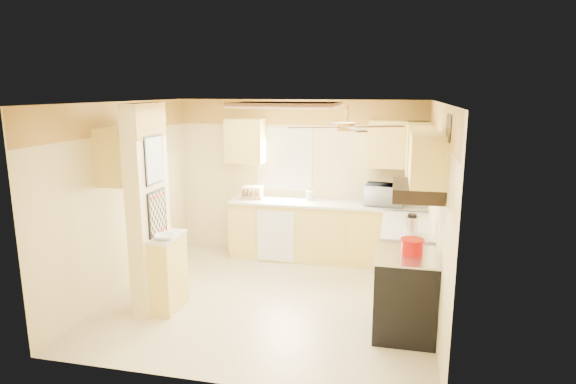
% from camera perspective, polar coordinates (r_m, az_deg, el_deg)
% --- Properties ---
extents(floor, '(4.00, 4.00, 0.00)m').
position_cam_1_polar(floor, '(6.39, -2.12, -12.45)').
color(floor, beige).
rests_on(floor, ground).
extents(ceiling, '(4.00, 4.00, 0.00)m').
position_cam_1_polar(ceiling, '(5.82, -2.31, 10.56)').
color(ceiling, white).
rests_on(ceiling, wall_back).
extents(wall_back, '(4.00, 0.00, 4.00)m').
position_cam_1_polar(wall_back, '(7.80, 1.36, 1.69)').
color(wall_back, beige).
rests_on(wall_back, floor).
extents(wall_front, '(4.00, 0.00, 4.00)m').
position_cam_1_polar(wall_front, '(4.25, -8.81, -7.31)').
color(wall_front, beige).
rests_on(wall_front, floor).
extents(wall_left, '(0.00, 3.80, 3.80)m').
position_cam_1_polar(wall_left, '(6.77, -18.81, -0.55)').
color(wall_left, beige).
rests_on(wall_left, floor).
extents(wall_right, '(0.00, 3.80, 3.80)m').
position_cam_1_polar(wall_right, '(5.82, 17.23, -2.43)').
color(wall_right, beige).
rests_on(wall_right, floor).
extents(wallpaper_border, '(4.00, 0.02, 0.40)m').
position_cam_1_polar(wallpaper_border, '(7.66, 1.37, 9.41)').
color(wallpaper_border, '#FFC64B').
rests_on(wallpaper_border, wall_back).
extents(partition_column, '(0.20, 0.70, 2.50)m').
position_cam_1_polar(partition_column, '(5.98, -16.20, -1.97)').
color(partition_column, beige).
rests_on(partition_column, floor).
extents(partition_ledge, '(0.25, 0.55, 0.90)m').
position_cam_1_polar(partition_ledge, '(6.12, -13.93, -9.39)').
color(partition_ledge, '#EFCD5D').
rests_on(partition_ledge, floor).
extents(ledge_top, '(0.28, 0.58, 0.04)m').
position_cam_1_polar(ledge_top, '(5.97, -14.15, -5.18)').
color(ledge_top, silver).
rests_on(ledge_top, partition_ledge).
extents(lower_cabinets_back, '(3.00, 0.60, 0.90)m').
position_cam_1_polar(lower_cabinets_back, '(7.62, 4.59, -4.79)').
color(lower_cabinets_back, '#EFCD5D').
rests_on(lower_cabinets_back, floor).
extents(lower_cabinets_right, '(0.60, 1.40, 0.90)m').
position_cam_1_polar(lower_cabinets_right, '(6.60, 13.79, -7.78)').
color(lower_cabinets_right, '#EFCD5D').
rests_on(lower_cabinets_right, floor).
extents(countertop_back, '(3.04, 0.64, 0.04)m').
position_cam_1_polar(countertop_back, '(7.48, 4.64, -1.37)').
color(countertop_back, silver).
rests_on(countertop_back, lower_cabinets_back).
extents(countertop_right, '(0.64, 1.44, 0.04)m').
position_cam_1_polar(countertop_right, '(6.46, 13.91, -3.84)').
color(countertop_right, silver).
rests_on(countertop_right, lower_cabinets_right).
extents(dishwasher_panel, '(0.58, 0.02, 0.80)m').
position_cam_1_polar(dishwasher_panel, '(7.47, -1.49, -5.26)').
color(dishwasher_panel, white).
rests_on(dishwasher_panel, lower_cabinets_back).
extents(window, '(0.92, 0.02, 1.02)m').
position_cam_1_polar(window, '(7.79, -0.46, 3.92)').
color(window, white).
rests_on(window, wall_back).
extents(upper_cab_back_left, '(0.60, 0.35, 0.70)m').
position_cam_1_polar(upper_cab_back_left, '(7.76, -5.08, 6.07)').
color(upper_cab_back_left, '#EFCD5D').
rests_on(upper_cab_back_left, wall_back).
extents(upper_cab_back_right, '(0.90, 0.35, 0.70)m').
position_cam_1_polar(upper_cab_back_right, '(7.39, 13.03, 5.52)').
color(upper_cab_back_right, '#EFCD5D').
rests_on(upper_cab_back_right, wall_back).
extents(upper_cab_right, '(0.35, 1.00, 0.70)m').
position_cam_1_polar(upper_cab_right, '(6.93, 15.32, 4.99)').
color(upper_cab_right, '#EFCD5D').
rests_on(upper_cab_right, wall_right).
extents(upper_cab_left_wall, '(0.35, 0.75, 0.70)m').
position_cam_1_polar(upper_cab_left_wall, '(6.37, -18.99, 4.18)').
color(upper_cab_left_wall, '#EFCD5D').
rests_on(upper_cab_left_wall, wall_left).
extents(upper_cab_over_stove, '(0.35, 0.76, 0.52)m').
position_cam_1_polar(upper_cab_over_stove, '(5.13, 16.22, 3.74)').
color(upper_cab_over_stove, '#EFCD5D').
rests_on(upper_cab_over_stove, wall_right).
extents(stove, '(0.68, 0.77, 0.92)m').
position_cam_1_polar(stove, '(5.53, 13.66, -11.64)').
color(stove, black).
rests_on(stove, floor).
extents(range_hood, '(0.50, 0.76, 0.14)m').
position_cam_1_polar(range_hood, '(5.18, 15.07, 0.18)').
color(range_hood, black).
rests_on(range_hood, upper_cab_over_stove).
extents(poster_menu, '(0.02, 0.42, 0.57)m').
position_cam_1_polar(poster_menu, '(5.82, -15.58, 3.71)').
color(poster_menu, black).
rests_on(poster_menu, partition_column).
extents(poster_nashville, '(0.02, 0.42, 0.57)m').
position_cam_1_polar(poster_nashville, '(5.94, -15.23, -2.50)').
color(poster_nashville, black).
rests_on(poster_nashville, partition_column).
extents(ceiling_light_panel, '(1.35, 0.95, 0.06)m').
position_cam_1_polar(ceiling_light_panel, '(6.28, -0.22, 10.27)').
color(ceiling_light_panel, brown).
rests_on(ceiling_light_panel, ceiling).
extents(ceiling_fan, '(1.15, 1.15, 0.26)m').
position_cam_1_polar(ceiling_fan, '(4.96, 6.92, 7.76)').
color(ceiling_fan, gold).
rests_on(ceiling_fan, ceiling).
extents(vent_grate, '(0.02, 0.40, 0.25)m').
position_cam_1_polar(vent_grate, '(4.76, 18.58, 7.23)').
color(vent_grate, black).
rests_on(vent_grate, wall_right).
extents(microwave, '(0.61, 0.44, 0.32)m').
position_cam_1_polar(microwave, '(7.39, 11.40, -0.32)').
color(microwave, white).
rests_on(microwave, countertop_back).
extents(bowl, '(0.30, 0.30, 0.06)m').
position_cam_1_polar(bowl, '(5.81, -14.42, -5.16)').
color(bowl, white).
rests_on(bowl, ledge_top).
extents(dutch_oven, '(0.25, 0.25, 0.17)m').
position_cam_1_polar(dutch_oven, '(5.37, 14.51, -6.25)').
color(dutch_oven, '#BC0904').
rests_on(dutch_oven, stove).
extents(kettle, '(0.16, 0.16, 0.25)m').
position_cam_1_polar(kettle, '(5.97, 14.45, -3.82)').
color(kettle, silver).
rests_on(kettle, countertop_right).
extents(dish_rack, '(0.36, 0.28, 0.19)m').
position_cam_1_polar(dish_rack, '(7.75, -4.26, -0.21)').
color(dish_rack, tan).
rests_on(dish_rack, countertop_back).
extents(utensil_crock, '(0.11, 0.11, 0.22)m').
position_cam_1_polar(utensil_crock, '(7.63, 2.59, -0.37)').
color(utensil_crock, white).
rests_on(utensil_crock, countertop_back).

